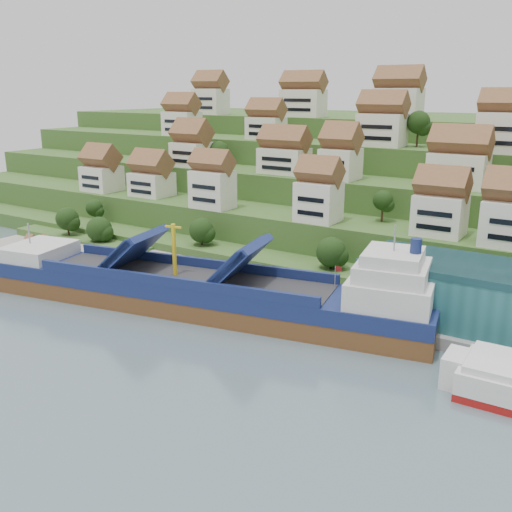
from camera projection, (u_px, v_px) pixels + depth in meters
The scene contains 9 objects.
ground at pixel (218, 318), 102.10m from camera, with size 300.00×300.00×0.00m, color slate.
quay at pixel (355, 309), 103.47m from camera, with size 180.00×14.00×2.20m, color gray.
pebble_beach at pixel (59, 252), 141.85m from camera, with size 45.00×20.00×1.00m, color gray.
hillside at pixel (410, 183), 182.59m from camera, with size 260.00×128.00×31.00m.
hillside_village at pixel (383, 151), 141.59m from camera, with size 152.00×63.75×28.83m.
hillside_trees at pixel (279, 188), 139.67m from camera, with size 129.55×62.57×31.59m.
flagpole at pixel (335, 284), 98.80m from camera, with size 1.28×0.16×8.00m.
beach_huts at pixel (49, 246), 141.43m from camera, with size 14.40×3.70×2.20m.
cargo_ship at pixel (208, 293), 104.26m from camera, with size 86.65×29.29×19.10m.
Camera 1 is at (57.25, -75.97, 39.33)m, focal length 40.00 mm.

